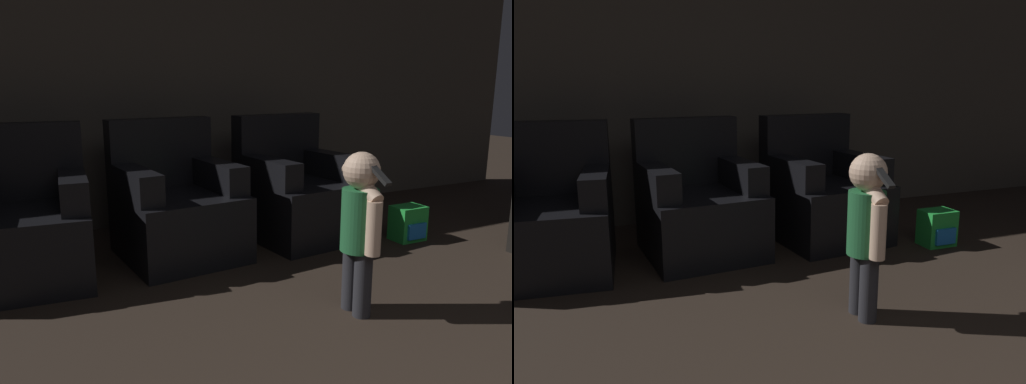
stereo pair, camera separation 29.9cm
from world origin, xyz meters
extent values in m
cube|color=#51493F|center=(0.00, 4.50, 1.30)|extent=(8.40, 0.05, 2.60)
cube|color=black|center=(-1.16, 3.52, 0.23)|extent=(0.84, 0.89, 0.46)
cube|color=black|center=(-1.13, 3.84, 0.71)|extent=(0.78, 0.23, 0.50)
cube|color=black|center=(-0.86, 3.49, 0.56)|extent=(0.22, 0.67, 0.20)
cube|color=black|center=(-0.17, 3.52, 0.23)|extent=(0.83, 0.88, 0.46)
cube|color=black|center=(-0.20, 3.84, 0.71)|extent=(0.78, 0.22, 0.50)
cube|color=black|center=(-0.47, 3.49, 0.56)|extent=(0.21, 0.67, 0.20)
cube|color=black|center=(0.13, 3.54, 0.56)|extent=(0.21, 0.67, 0.20)
cube|color=black|center=(0.82, 3.52, 0.23)|extent=(0.84, 0.89, 0.46)
cube|color=black|center=(0.79, 3.84, 0.71)|extent=(0.78, 0.23, 0.50)
cube|color=black|center=(0.52, 3.49, 0.56)|extent=(0.22, 0.67, 0.20)
cube|color=black|center=(1.12, 3.54, 0.56)|extent=(0.22, 0.67, 0.20)
cylinder|color=#28282D|center=(0.38, 2.30, 0.17)|extent=(0.10, 0.10, 0.35)
cylinder|color=#28282D|center=(0.38, 2.19, 0.17)|extent=(0.10, 0.10, 0.35)
cylinder|color=#236638|center=(0.38, 2.25, 0.51)|extent=(0.19, 0.19, 0.33)
sphere|color=beige|center=(0.38, 2.25, 0.77)|extent=(0.19, 0.19, 0.19)
cylinder|color=beige|center=(0.38, 2.13, 0.50)|extent=(0.08, 0.08, 0.28)
cylinder|color=beige|center=(0.39, 2.25, 0.71)|extent=(0.08, 0.28, 0.21)
cube|color=black|center=(0.39, 2.13, 0.78)|extent=(0.04, 0.16, 0.10)
cube|color=green|center=(1.53, 3.07, 0.14)|extent=(0.24, 0.18, 0.27)
cube|color=blue|center=(1.53, 2.97, 0.09)|extent=(0.17, 0.02, 0.12)
camera|label=1|loc=(-1.23, 0.28, 1.21)|focal=35.00mm
camera|label=2|loc=(-0.96, 0.15, 1.21)|focal=35.00mm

